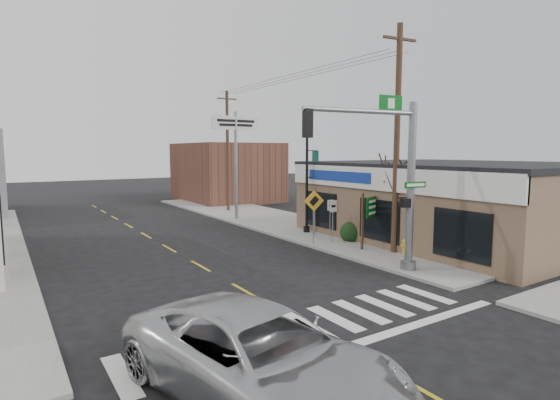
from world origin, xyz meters
TOP-DOWN VIEW (x-y plane):
  - ground at (0.00, 0.00)m, footprint 140.00×140.00m
  - sidewalk_right at (9.00, 13.00)m, footprint 6.00×38.00m
  - center_line at (0.00, 8.00)m, footprint 0.12×56.00m
  - crosswalk at (0.00, 0.40)m, footprint 11.00×2.20m
  - thrift_store at (14.50, 6.00)m, footprint 12.00×14.00m
  - bldg_distant_right at (12.00, 30.00)m, footprint 8.00×10.00m
  - suv at (-2.95, -2.01)m, footprint 4.24×6.86m
  - traffic_signal_pole at (5.82, 2.55)m, footprint 5.36×0.39m
  - guide_sign at (8.20, 6.16)m, footprint 1.56×0.13m
  - fire_hydrant at (8.50, 4.38)m, footprint 0.23×0.23m
  - ped_crossing_sign at (6.30, 8.37)m, footprint 1.07×0.08m
  - lamp_post at (8.09, 11.32)m, footprint 0.77×0.61m
  - dance_center_sign at (6.92, 18.07)m, footprint 3.50×0.22m
  - bare_tree at (9.14, 5.56)m, footprint 2.68×2.68m
  - shrub_front at (9.38, 1.55)m, footprint 1.38×1.38m
  - shrub_back at (8.55, 8.08)m, footprint 1.14×1.14m
  - utility_pole_near at (8.44, 4.98)m, footprint 1.80×0.27m
  - utility_pole_far at (8.43, 22.44)m, footprint 1.63×0.25m

SIDE VIEW (x-z plane):
  - ground at x=0.00m, z-range 0.00..0.00m
  - center_line at x=0.00m, z-range 0.00..0.01m
  - crosswalk at x=0.00m, z-range 0.00..0.01m
  - sidewalk_right at x=9.00m, z-range 0.00..0.13m
  - fire_hydrant at x=8.50m, z-range 0.16..0.88m
  - shrub_back at x=8.55m, z-range 0.13..0.99m
  - shrub_front at x=9.38m, z-range 0.13..1.17m
  - suv at x=-2.95m, z-range 0.00..1.77m
  - guide_sign at x=8.20m, z-range 0.54..3.26m
  - thrift_store at x=14.50m, z-range 0.00..4.00m
  - ped_crossing_sign at x=6.30m, z-range 0.64..3.40m
  - bldg_distant_right at x=12.00m, z-range 0.00..5.60m
  - lamp_post at x=8.09m, z-range 0.60..6.55m
  - traffic_signal_pole at x=5.82m, z-range 0.77..7.56m
  - bare_tree at x=9.14m, z-range 1.67..7.04m
  - utility_pole_far at x=8.43m, z-range 0.25..9.65m
  - utility_pole_near at x=8.44m, z-range 0.26..10.63m
  - dance_center_sign at x=6.92m, z-range 1.95..9.38m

